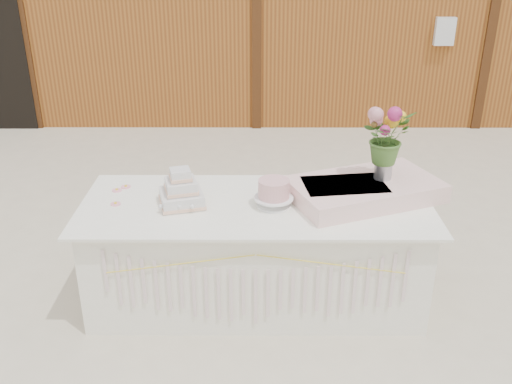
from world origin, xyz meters
TOP-DOWN VIEW (x-y plane):
  - ground at (0.00, 0.00)m, footprint 80.00×80.00m
  - cake_table at (0.00, -0.00)m, footprint 2.40×1.00m
  - wedding_cake at (-0.50, -0.02)m, footprint 0.35×0.35m
  - pink_cake_stand at (0.12, -0.04)m, footprint 0.27×0.27m
  - satin_runner at (0.75, 0.10)m, footprint 1.15×0.91m
  - flower_vase at (0.88, 0.15)m, footprint 0.12×0.12m
  - bouquet at (0.88, 0.15)m, footprint 0.44×0.43m
  - loose_flowers at (-1.00, 0.13)m, footprint 0.18×0.35m

SIDE VIEW (x-z plane):
  - ground at x=0.00m, z-range 0.00..0.00m
  - cake_table at x=0.00m, z-range 0.00..0.77m
  - loose_flowers at x=-1.00m, z-range 0.77..0.79m
  - satin_runner at x=0.75m, z-range 0.77..0.90m
  - wedding_cake at x=-0.50m, z-range 0.73..0.99m
  - pink_cake_stand at x=0.12m, z-range 0.78..0.97m
  - flower_vase at x=0.88m, z-range 0.90..1.06m
  - bouquet at x=0.88m, z-range 1.06..1.43m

